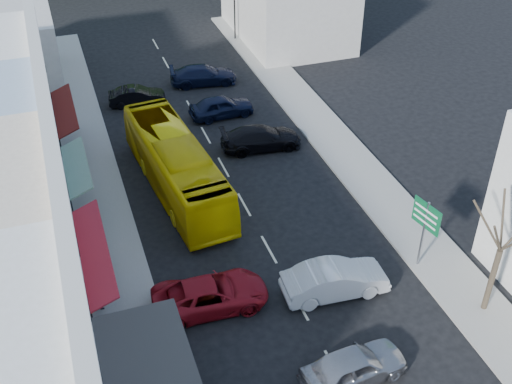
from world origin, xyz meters
name	(u,v)px	position (x,y,z in m)	size (l,w,h in m)	color
ground	(299,304)	(0.00, 0.00, 0.00)	(120.00, 120.00, 0.00)	black
sidewalk_left	(102,210)	(-7.50, 10.00, 0.07)	(3.00, 52.00, 0.15)	gray
sidewalk_right	(352,161)	(7.50, 10.00, 0.07)	(3.00, 52.00, 0.15)	gray
bus	(176,167)	(-3.10, 10.61, 1.55)	(2.50, 11.60, 3.10)	yellow
car_silver	(354,367)	(0.46, -4.57, 0.70)	(1.80, 4.40, 1.40)	#9F9FA4
car_white	(335,281)	(1.80, 0.13, 0.70)	(1.80, 4.40, 1.40)	silver
car_red	(211,295)	(-3.82, 1.16, 0.70)	(1.90, 4.60, 1.40)	maroon
car_black_near	(261,138)	(2.86, 13.35, 0.70)	(1.84, 4.50, 1.40)	black
car_navy_mid	(221,107)	(1.70, 18.10, 0.70)	(1.80, 4.40, 1.40)	black
car_black_far	(137,95)	(-3.38, 21.69, 0.70)	(1.80, 4.40, 1.40)	black
car_navy_far	(203,75)	(1.87, 23.37, 0.70)	(1.84, 4.50, 1.40)	black
pedestrian_left	(100,292)	(-8.48, 2.59, 1.00)	(0.60, 0.40, 1.70)	black
direction_sign	(423,235)	(6.40, 0.49, 1.92)	(0.54, 1.73, 3.83)	#0B522C
street_tree	(500,250)	(7.69, -3.05, 3.51)	(2.90, 2.90, 7.01)	#322A1F
traffic_signal	(235,11)	(6.60, 30.64, 2.48)	(0.53, 1.01, 4.97)	black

